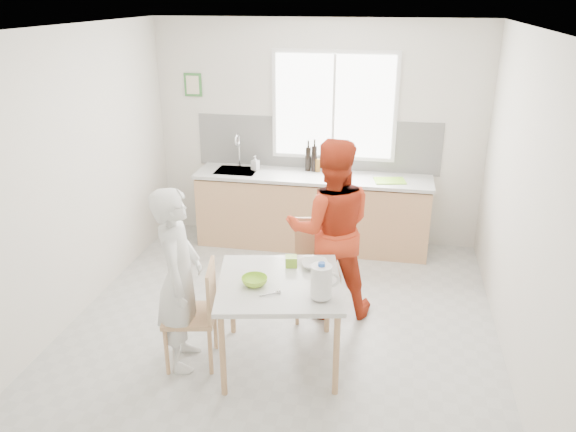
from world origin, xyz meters
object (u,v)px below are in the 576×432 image
chair_far (316,263)px  person_red (331,229)px  dining_table (279,290)px  person_white (179,280)px  wine_bottle_b (308,159)px  bowl_green (255,281)px  bowl_white (315,265)px  chair_left (198,310)px  wine_bottle_a (314,158)px  milk_jug (322,281)px

chair_far → person_red: size_ratio=0.54×
dining_table → chair_far: (0.18, 0.87, -0.17)m
dining_table → person_white: 0.82m
person_red → wine_bottle_b: bearing=-85.4°
bowl_green → bowl_white: (0.43, 0.39, -0.01)m
chair_left → person_red: person_red is taller
wine_bottle_a → wine_bottle_b: (-0.08, 0.01, -0.01)m
person_red → bowl_green: person_red is taller
person_white → wine_bottle_b: 2.82m
chair_far → milk_jug: bearing=-91.3°
chair_far → person_white: (-0.98, -1.04, 0.27)m
bowl_green → wine_bottle_a: bearing=88.1°
bowl_green → milk_jug: (0.56, -0.12, 0.12)m
wine_bottle_a → wine_bottle_b: bearing=176.3°
bowl_green → wine_bottle_b: size_ratio=0.71×
chair_far → bowl_white: (0.06, -0.57, 0.27)m
person_white → bowl_white: 1.14m
person_white → chair_far: bearing=-54.8°
dining_table → wine_bottle_a: size_ratio=3.67×
person_white → milk_jug: 1.18m
dining_table → person_white: (-0.80, -0.16, 0.10)m
person_red → milk_jug: 1.12m
dining_table → chair_left: (-0.67, -0.14, -0.19)m
dining_table → person_red: (0.31, 0.90, 0.19)m
person_red → milk_jug: (0.07, -1.11, 0.04)m
dining_table → chair_left: bearing=-168.5°
chair_far → person_red: bearing=1.0°
chair_left → bowl_green: size_ratio=4.27×
person_white → person_red: 1.54m
person_white → milk_jug: bearing=-103.8°
bowl_green → milk_jug: bearing=-12.3°
person_red → wine_bottle_b: (-0.48, 1.68, 0.19)m
bowl_green → bowl_white: bowl_green is taller
chair_left → person_red: 1.47m
chair_far → person_white: size_ratio=0.60×
person_white → bowl_green: person_white is taller
bowl_green → wine_bottle_a: (0.09, 2.66, 0.28)m
dining_table → person_white: size_ratio=0.74×
dining_table → bowl_green: size_ratio=5.52×
chair_far → wine_bottle_a: wine_bottle_a is taller
person_red → bowl_green: (-0.49, -0.99, -0.08)m
person_white → bowl_green: (0.61, 0.07, 0.01)m
chair_far → bowl_green: bearing=-122.3°
dining_table → chair_left: chair_left is taller
wine_bottle_a → chair_far: bearing=-80.7°
bowl_white → chair_far: bearing=96.5°
milk_jug → bowl_green: bearing=156.2°
chair_left → bowl_white: 1.05m
bowl_white → person_red: bearing=84.0°
chair_left → person_white: size_ratio=0.58×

